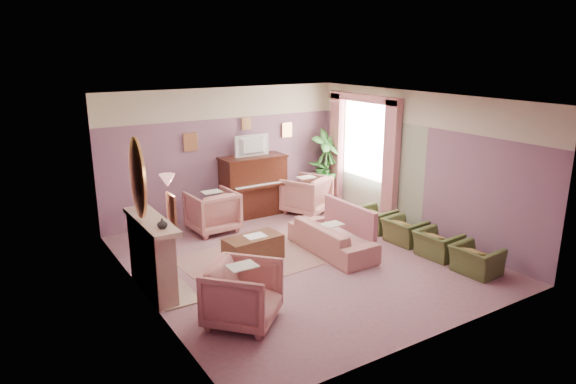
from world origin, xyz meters
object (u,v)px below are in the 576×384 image
sofa (332,232)px  floral_armchair_right (306,193)px  floral_armchair_front (243,291)px  floral_armchair_left (212,209)px  coffee_table (253,249)px  piano (253,186)px  olive_chair_d (376,216)px  olive_chair_a (476,256)px  television (254,144)px  olive_chair_b (438,240)px  olive_chair_c (405,227)px  side_table (320,188)px

sofa → floral_armchair_right: (0.92, 2.17, 0.09)m
sofa → floral_armchair_front: size_ratio=2.02×
floral_armchair_left → coffee_table: bearing=-91.2°
piano → olive_chair_d: (1.60, -2.23, -0.34)m
floral_armchair_right → olive_chair_a: size_ratio=1.29×
television → olive_chair_d: (1.60, -2.18, -1.29)m
television → olive_chair_b: 4.34m
coffee_table → sofa: 1.46m
floral_armchair_front → olive_chair_d: floral_armchair_front is taller
floral_armchair_left → olive_chair_d: floral_armchair_left is taller
floral_armchair_front → olive_chair_d: 4.36m
olive_chair_a → olive_chair_c: (0.00, 1.64, 0.00)m
piano → olive_chair_c: piano is taller
television → olive_chair_c: bearing=-61.9°
floral_armchair_left → olive_chair_c: floral_armchair_left is taller
television → floral_armchair_right: (1.06, -0.47, -1.14)m
television → floral_armchair_left: 1.72m
floral_armchair_front → television: bearing=59.5°
sofa → olive_chair_a: sofa is taller
television → side_table: bearing=0.3°
olive_chair_a → olive_chair_d: size_ratio=1.00×
olive_chair_d → side_table: side_table is taller
side_table → olive_chair_d: bearing=-94.5°
floral_armchair_left → floral_armchair_right: size_ratio=1.00×
floral_armchair_front → side_table: floral_armchair_front is taller
piano → olive_chair_b: (1.60, -3.87, -0.34)m
olive_chair_c → olive_chair_d: bearing=90.0°
sofa → piano: bearing=93.1°
floral_armchair_right → olive_chair_a: bearing=-82.6°
sofa → floral_armchair_left: (-1.36, 2.19, 0.09)m
olive_chair_c → olive_chair_a: bearing=-90.0°
floral_armchair_front → olive_chair_d: bearing=24.7°
television → floral_armchair_left: size_ratio=0.86×
coffee_table → olive_chair_b: (2.86, -1.59, 0.09)m
olive_chair_a → olive_chair_d: same height
piano → television: size_ratio=1.75×
sofa → olive_chair_d: bearing=17.5°
floral_armchair_left → olive_chair_d: size_ratio=1.29×
olive_chair_d → side_table: bearing=85.5°
piano → floral_armchair_left: (-1.22, -0.50, -0.19)m
piano → sofa: piano is taller
coffee_table → floral_armchair_right: floral_armchair_right is taller
coffee_table → floral_armchair_front: size_ratio=1.08×
piano → television: television is taller
television → floral_armchair_front: (-2.36, -4.00, -1.14)m
floral_armchair_front → side_table: (4.14, 4.01, -0.11)m
olive_chair_a → olive_chair_d: bearing=90.0°
olive_chair_b → piano: bearing=112.5°
olive_chair_c → side_table: bearing=86.7°
piano → coffee_table: piano is taller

